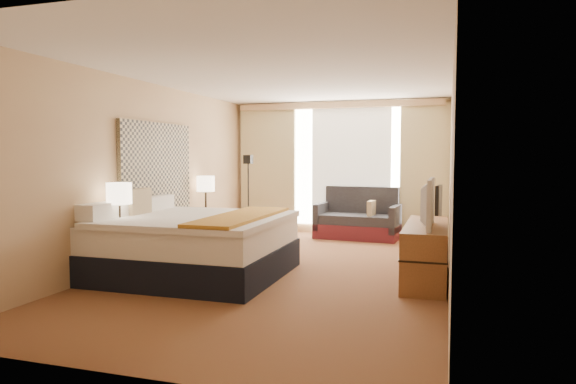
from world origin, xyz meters
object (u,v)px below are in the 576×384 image
(bed, at_px, (192,244))
(loveseat, at_px, (358,221))
(nightstand_right, at_px, (207,229))
(floor_lamp, at_px, (248,180))
(media_dresser, at_px, (426,252))
(desk_chair, at_px, (429,226))
(lamp_left, at_px, (119,195))
(nightstand_left, at_px, (118,257))
(lamp_right, at_px, (206,185))
(television, at_px, (422,203))

(bed, relative_size, loveseat, 1.44)
(nightstand_right, relative_size, floor_lamp, 0.35)
(media_dresser, relative_size, loveseat, 1.14)
(loveseat, height_order, desk_chair, desk_chair)
(desk_chair, xyz_separation_m, lamp_left, (-3.65, -2.40, 0.56))
(nightstand_right, bearing_deg, floor_lamp, 63.65)
(nightstand_right, distance_m, bed, 2.23)
(nightstand_left, distance_m, lamp_right, 2.61)
(media_dresser, relative_size, floor_lamp, 1.16)
(floor_lamp, bearing_deg, television, -38.82)
(television, bearing_deg, lamp_right, 64.92)
(nightstand_left, bearing_deg, floor_lamp, 82.84)
(media_dresser, height_order, bed, bed)
(desk_chair, relative_size, lamp_right, 1.71)
(loveseat, bearing_deg, lamp_left, -115.27)
(bed, distance_m, desk_chair, 3.49)
(nightstand_left, bearing_deg, loveseat, 60.22)
(lamp_left, xyz_separation_m, lamp_right, (-0.04, 2.48, -0.01))
(floor_lamp, bearing_deg, nightstand_left, -97.16)
(nightstand_right, distance_m, floor_lamp, 1.26)
(lamp_left, xyz_separation_m, television, (3.62, 0.74, -0.07))
(nightstand_left, height_order, loveseat, loveseat)
(nightstand_left, height_order, television, television)
(bed, bearing_deg, media_dresser, 12.14)
(nightstand_right, height_order, desk_chair, desk_chair)
(bed, bearing_deg, television, 6.51)
(media_dresser, height_order, floor_lamp, floor_lamp)
(bed, xyz_separation_m, lamp_right, (-0.83, 2.06, 0.65))
(nightstand_left, distance_m, television, 3.79)
(media_dresser, distance_m, television, 0.70)
(floor_lamp, bearing_deg, lamp_right, -116.99)
(media_dresser, bearing_deg, bed, -167.86)
(nightstand_left, xyz_separation_m, media_dresser, (3.70, 1.05, 0.07))
(bed, bearing_deg, desk_chair, 34.64)
(television, bearing_deg, nightstand_left, 101.90)
(nightstand_left, distance_m, floor_lamp, 3.48)
(bed, height_order, lamp_left, lamp_left)
(desk_chair, bearing_deg, lamp_right, -175.27)
(bed, height_order, desk_chair, desk_chair)
(bed, height_order, loveseat, bed)
(nightstand_right, height_order, floor_lamp, floor_lamp)
(nightstand_right, height_order, bed, bed)
(nightstand_right, distance_m, desk_chair, 3.69)
(nightstand_left, xyz_separation_m, nightstand_right, (0.00, 2.50, 0.00))
(nightstand_left, height_order, media_dresser, media_dresser)
(nightstand_left, bearing_deg, lamp_right, 90.41)
(lamp_right, bearing_deg, desk_chair, -1.19)
(floor_lamp, height_order, desk_chair, floor_lamp)
(lamp_right, bearing_deg, bed, -68.16)
(desk_chair, height_order, television, television)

